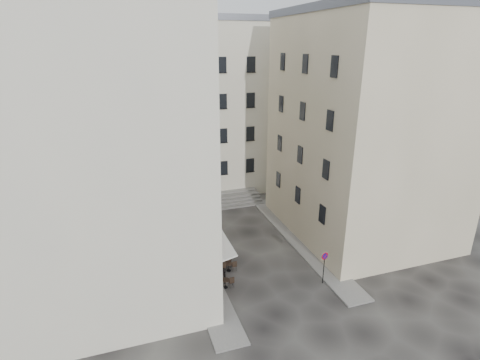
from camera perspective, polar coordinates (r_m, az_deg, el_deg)
name	(u,v)px	position (r m, az deg, el deg)	size (l,w,h in m)	color
ground	(263,268)	(29.00, 3.46, -13.21)	(90.00, 90.00, 0.00)	black
sidewalk_left	(193,251)	(31.17, -7.18, -10.65)	(2.00, 22.00, 0.12)	slate
sidewalk_right	(298,239)	(32.96, 8.88, -8.93)	(2.00, 18.00, 0.12)	slate
building_left	(98,135)	(26.09, -20.80, 6.40)	(12.20, 16.20, 20.60)	beige
building_right	(366,128)	(33.28, 18.68, 7.57)	(12.20, 14.20, 18.60)	#B8AC89
building_back	(193,107)	(42.78, -7.17, 10.99)	(18.20, 10.20, 18.60)	beige
cafe_storefront	(203,249)	(27.74, -5.69, -10.38)	(1.74, 7.30, 3.50)	#4C110A
stone_steps	(218,201)	(39.39, -3.30, -3.18)	(9.00, 3.15, 0.80)	#585653
bollard_near	(225,277)	(27.04, -2.33, -14.57)	(0.12, 0.12, 0.98)	black
bollard_mid	(212,252)	(29.89, -4.24, -10.94)	(0.12, 0.12, 0.98)	black
bollard_far	(202,232)	(32.87, -5.77, -7.94)	(0.12, 0.12, 0.98)	black
no_parking_sign	(324,262)	(27.01, 12.74, -12.04)	(0.56, 0.15, 2.48)	black
bistro_table_a	(225,283)	(26.68, -2.27, -15.34)	(1.20, 0.56, 0.84)	black
bistro_table_b	(229,266)	(28.38, -1.75, -12.99)	(1.16, 0.54, 0.82)	black
bistro_table_c	(223,263)	(28.70, -2.63, -12.56)	(1.19, 0.56, 0.84)	black
bistro_table_d	(211,252)	(30.18, -4.48, -10.81)	(1.21, 0.57, 0.85)	black
bistro_table_e	(208,236)	(32.36, -4.88, -8.56)	(1.23, 0.58, 0.86)	black
pedestrian	(225,253)	(29.16, -2.23, -11.04)	(0.61, 0.40, 1.67)	black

